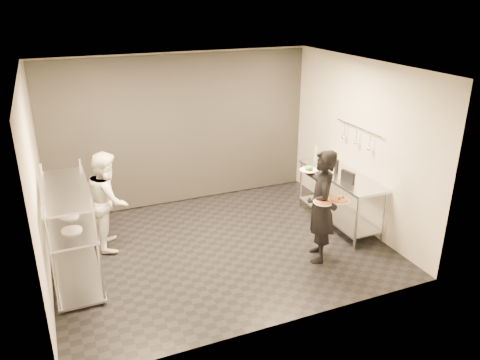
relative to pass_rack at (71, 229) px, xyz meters
name	(u,v)px	position (x,y,z in m)	size (l,w,h in m)	color
room_shell	(195,142)	(2.15, 1.18, 0.63)	(5.00, 4.00, 2.80)	black
pass_rack	(71,229)	(0.00, 0.00, 0.00)	(0.60, 1.60, 1.50)	silver
prep_counter	(340,190)	(4.33, 0.00, -0.14)	(0.60, 1.80, 0.92)	silver
utensil_rail	(357,137)	(4.58, 0.00, 0.78)	(0.07, 1.20, 0.31)	silver
waiter	(321,207)	(3.41, -0.85, 0.09)	(0.63, 0.41, 1.71)	black
chef	(108,200)	(0.60, 0.77, 0.01)	(0.76, 0.59, 1.55)	white
pizza_plate_near	(323,201)	(3.31, -1.05, 0.27)	(0.29, 0.29, 0.05)	silver
pizza_plate_far	(340,199)	(3.55, -1.10, 0.28)	(0.29, 0.29, 0.05)	silver
salad_plate	(309,169)	(3.34, -0.57, 0.59)	(0.26, 0.26, 0.07)	silver
pos_monitor	(348,177)	(4.21, -0.35, 0.25)	(0.05, 0.27, 0.19)	black
bottle_green	(316,153)	(4.32, 0.80, 0.28)	(0.07, 0.07, 0.26)	gray
bottle_clear	(329,161)	(4.34, 0.39, 0.26)	(0.06, 0.06, 0.21)	gray
bottle_dark	(337,167)	(4.26, 0.05, 0.28)	(0.07, 0.07, 0.25)	black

